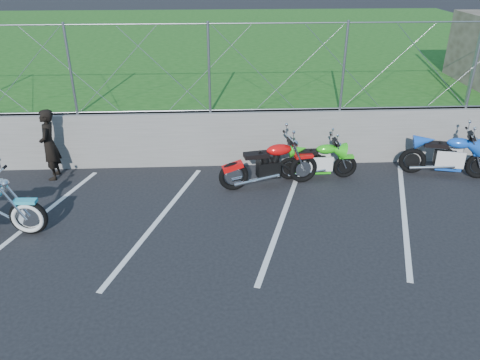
{
  "coord_description": "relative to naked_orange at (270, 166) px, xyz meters",
  "views": [
    {
      "loc": [
        1.16,
        -6.8,
        4.68
      ],
      "look_at": [
        1.57,
        1.3,
        0.64
      ],
      "focal_mm": 35.0,
      "sensor_mm": 36.0,
      "label": 1
    }
  ],
  "objects": [
    {
      "name": "parking_lines",
      "position": [
        -1.08,
        -1.28,
        -0.47
      ],
      "size": [
        18.29,
        4.31,
        0.01
      ],
      "color": "silver",
      "rests_on": "ground"
    },
    {
      "name": "sign_pole",
      "position": [
        4.92,
        1.62,
        2.33
      ],
      "size": [
        0.08,
        0.08,
        3.0
      ],
      "primitive_type": "cylinder",
      "color": "gray",
      "rests_on": "grass_field"
    },
    {
      "name": "sportbike_green",
      "position": [
        1.12,
        0.32,
        -0.07
      ],
      "size": [
        1.8,
        0.64,
        0.93
      ],
      "rotation": [
        0.0,
        0.0,
        0.02
      ],
      "color": "black",
      "rests_on": "ground"
    },
    {
      "name": "person_standing",
      "position": [
        -4.83,
        0.66,
        0.33
      ],
      "size": [
        0.42,
        0.61,
        1.6
      ],
      "primitive_type": "imported",
      "rotation": [
        0.0,
        0.0,
        -1.51
      ],
      "color": "black",
      "rests_on": "ground"
    },
    {
      "name": "retaining_wall",
      "position": [
        -2.28,
        1.22,
        0.18
      ],
      "size": [
        30.0,
        0.22,
        1.3
      ],
      "primitive_type": "cube",
      "color": "slate",
      "rests_on": "ground"
    },
    {
      "name": "grass_field",
      "position": [
        -2.28,
        11.22,
        0.18
      ],
      "size": [
        30.0,
        20.0,
        1.3
      ],
      "primitive_type": "cube",
      "color": "#1C5115",
      "rests_on": "ground"
    },
    {
      "name": "sportbike_blue",
      "position": [
        4.05,
        0.31,
        -0.02
      ],
      "size": [
        2.01,
        0.75,
        1.06
      ],
      "rotation": [
        0.0,
        0.0,
        -0.25
      ],
      "color": "black",
      "rests_on": "ground"
    },
    {
      "name": "chain_link_fence",
      "position": [
        -2.28,
        1.22,
        1.83
      ],
      "size": [
        28.0,
        0.03,
        2.0
      ],
      "color": "gray",
      "rests_on": "retaining_wall"
    },
    {
      "name": "ground",
      "position": [
        -2.28,
        -2.28,
        -0.47
      ],
      "size": [
        90.0,
        90.0,
        0.0
      ],
      "primitive_type": "plane",
      "color": "black",
      "rests_on": "ground"
    },
    {
      "name": "naked_orange",
      "position": [
        0.0,
        0.0,
        0.0
      ],
      "size": [
        2.2,
        0.75,
        1.11
      ],
      "rotation": [
        0.0,
        0.0,
        0.19
      ],
      "color": "black",
      "rests_on": "ground"
    }
  ]
}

